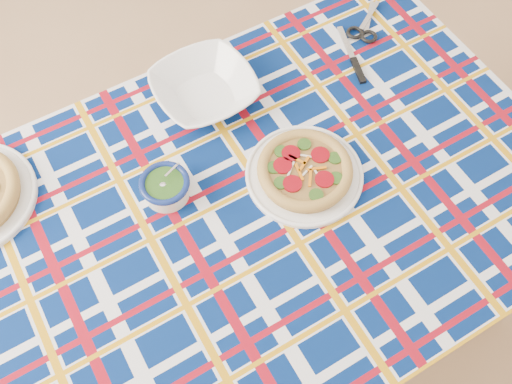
{
  "coord_description": "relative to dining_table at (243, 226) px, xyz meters",
  "views": [
    {
      "loc": [
        0.05,
        -0.68,
        1.76
      ],
      "look_at": [
        0.13,
        -0.1,
        0.7
      ],
      "focal_mm": 40.0,
      "sensor_mm": 36.0,
      "label": 1
    }
  ],
  "objects": [
    {
      "name": "floor",
      "position": [
        -0.09,
        0.13,
        -0.61
      ],
      "size": [
        4.0,
        4.0,
        0.0
      ],
      "primitive_type": "plane",
      "color": "#99724F",
      "rests_on": "ground"
    },
    {
      "name": "dining_table",
      "position": [
        0.0,
        0.0,
        0.0
      ],
      "size": [
        1.67,
        1.39,
        0.67
      ],
      "rotation": [
        0.0,
        0.0,
        0.4
      ],
      "color": "brown",
      "rests_on": "floor"
    },
    {
      "name": "main_focaccia_plate",
      "position": [
        0.14,
        0.07,
        0.1
      ],
      "size": [
        0.37,
        0.37,
        0.05
      ],
      "primitive_type": null,
      "rotation": [
        0.0,
        0.0,
        0.55
      ],
      "color": "olive",
      "rests_on": "tablecloth"
    },
    {
      "name": "pesto_bowl",
      "position": [
        -0.16,
        0.07,
        0.1
      ],
      "size": [
        0.14,
        0.14,
        0.06
      ],
      "primitive_type": null,
      "rotation": [
        0.0,
        0.0,
        0.32
      ],
      "color": "#1B3E11",
      "rests_on": "tablecloth"
    },
    {
      "name": "kitchen_scissors",
      "position": [
        0.39,
        0.53,
        0.08
      ],
      "size": [
        0.16,
        0.2,
        0.02
      ],
      "primitive_type": null,
      "rotation": [
        0.0,
        0.0,
        1.08
      ],
      "color": "silver",
      "rests_on": "tablecloth"
    },
    {
      "name": "serving_bowl",
      "position": [
        -0.05,
        0.32,
        0.1
      ],
      "size": [
        0.31,
        0.31,
        0.06
      ],
      "primitive_type": "imported",
      "rotation": [
        0.0,
        0.0,
        0.42
      ],
      "color": "white",
      "rests_on": "tablecloth"
    },
    {
      "name": "tablecloth",
      "position": [
        -0.0,
        0.0,
        0.02
      ],
      "size": [
        1.71,
        1.42,
        0.09
      ],
      "primitive_type": null,
      "rotation": [
        0.0,
        0.0,
        0.4
      ],
      "color": "#041C55",
      "rests_on": "dining_table"
    },
    {
      "name": "table_knife",
      "position": [
        0.32,
        0.44,
        0.07
      ],
      "size": [
        0.04,
        0.21,
        0.01
      ],
      "primitive_type": null,
      "rotation": [
        0.0,
        0.0,
        1.68
      ],
      "color": "silver",
      "rests_on": "tablecloth"
    }
  ]
}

